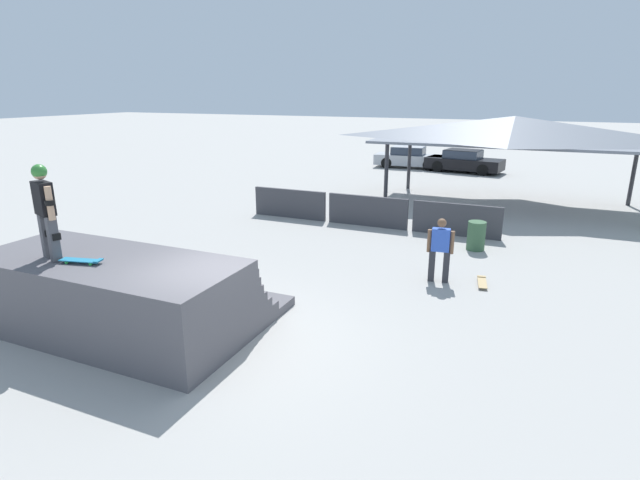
# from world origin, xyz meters

# --- Properties ---
(ground_plane) EXTENTS (160.00, 160.00, 0.00)m
(ground_plane) POSITION_xyz_m (0.00, 0.00, 0.00)
(ground_plane) COLOR #A3A09B
(quarter_pipe_ramp) EXTENTS (5.20, 3.70, 1.50)m
(quarter_pipe_ramp) POSITION_xyz_m (-2.34, -0.31, 0.68)
(quarter_pipe_ramp) COLOR #565459
(quarter_pipe_ramp) RESTS_ON ground
(skater_on_deck) EXTENTS (0.75, 0.41, 1.76)m
(skater_on_deck) POSITION_xyz_m (-3.23, -0.96, 2.51)
(skater_on_deck) COLOR #4C4C51
(skater_on_deck) RESTS_ON quarter_pipe_ramp
(skateboard_on_deck) EXTENTS (0.81, 0.38, 0.09)m
(skateboard_on_deck) POSITION_xyz_m (-2.53, -0.92, 1.56)
(skateboard_on_deck) COLOR green
(skateboard_on_deck) RESTS_ON quarter_pipe_ramp
(bystander_walking) EXTENTS (0.64, 0.26, 1.59)m
(bystander_walking) POSITION_xyz_m (2.87, 4.68, 0.88)
(bystander_walking) COLOR #2D2D33
(bystander_walking) RESTS_ON ground
(skateboard_on_ground) EXTENTS (0.33, 0.83, 0.09)m
(skateboard_on_ground) POSITION_xyz_m (3.89, 4.91, 0.06)
(skateboard_on_ground) COLOR blue
(skateboard_on_ground) RESTS_ON ground
(barrier_fence) EXTENTS (8.82, 0.12, 1.05)m
(barrier_fence) POSITION_xyz_m (-0.40, 9.00, 0.52)
(barrier_fence) COLOR #3D3D42
(barrier_fence) RESTS_ON ground
(pavilion_shelter) EXTENTS (10.77, 4.49, 3.56)m
(pavilion_shelter) POSITION_xyz_m (3.77, 14.45, 3.01)
(pavilion_shelter) COLOR #2D2D33
(pavilion_shelter) RESTS_ON ground
(trash_bin) EXTENTS (0.52, 0.52, 0.85)m
(trash_bin) POSITION_xyz_m (3.38, 7.69, 0.42)
(trash_bin) COLOR #385B3D
(trash_bin) RESTS_ON ground
(parked_car_silver) EXTENTS (4.20, 1.81, 1.27)m
(parked_car_silver) POSITION_xyz_m (-2.44, 23.11, 0.60)
(parked_car_silver) COLOR #A8AAAF
(parked_car_silver) RESTS_ON ground
(parked_car_black) EXTENTS (4.44, 2.38, 1.27)m
(parked_car_black) POSITION_xyz_m (0.85, 22.69, 0.60)
(parked_car_black) COLOR black
(parked_car_black) RESTS_ON ground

